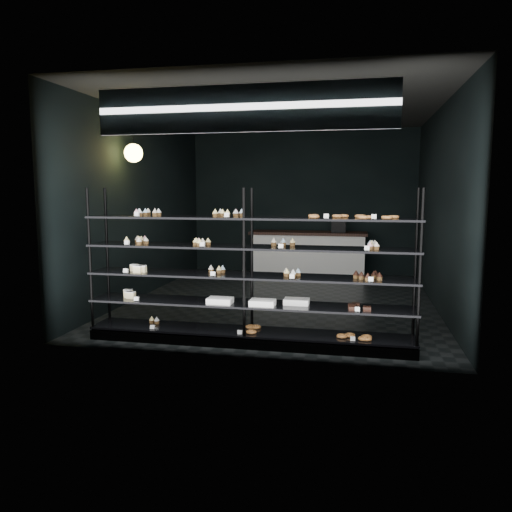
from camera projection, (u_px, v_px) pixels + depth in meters
The scene contains 5 objects.
room at pixel (282, 207), 8.32m from camera, with size 5.01×6.01×3.20m.
display_shelf at pixel (246, 293), 6.09m from camera, with size 4.00×0.50×1.91m.
signage at pixel (242, 108), 5.33m from camera, with size 3.30×0.05×0.50m.
pendant_lamp at pixel (133, 153), 7.74m from camera, with size 0.28×0.28×0.87m.
service_counter at pixel (308, 254), 10.86m from camera, with size 2.51×0.65×1.23m.
Camera 1 is at (1.25, -8.28, 1.89)m, focal length 35.00 mm.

